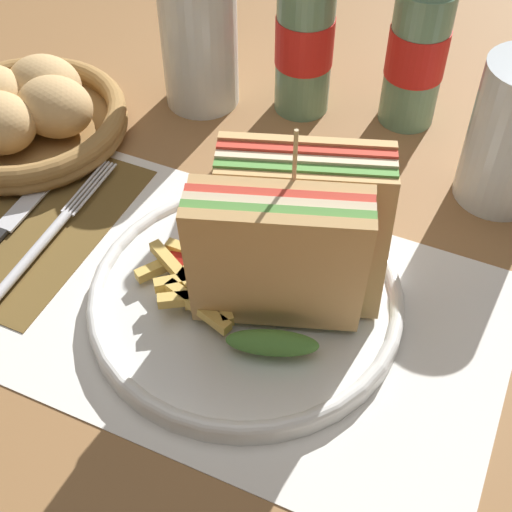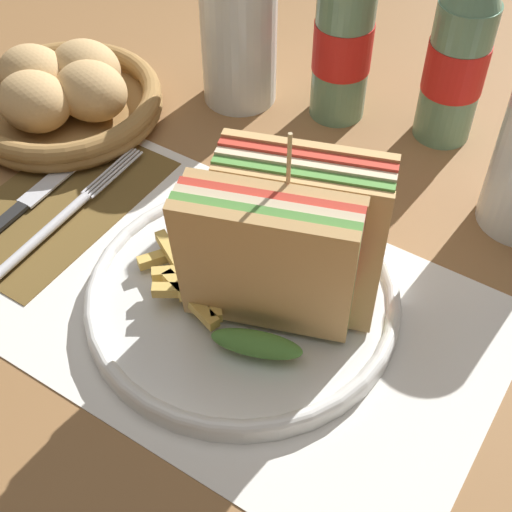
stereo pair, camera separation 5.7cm
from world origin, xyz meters
The scene contains 14 objects.
ground_plane centered at (0.00, 0.00, 0.00)m, with size 4.00×4.00×0.00m, color olive.
placemat centered at (0.01, -0.02, 0.00)m, with size 0.43×0.27×0.00m.
plate_main centered at (0.01, -0.01, 0.01)m, with size 0.26×0.26×0.02m.
club_sandwich centered at (0.04, 0.00, 0.08)m, with size 0.14×0.14×0.17m.
fries_pile centered at (-0.02, -0.02, 0.03)m, with size 0.10×0.09×0.02m.
ketchup_blob centered at (-0.04, 0.00, 0.03)m, with size 0.04×0.04×0.02m.
napkin centered at (-0.20, 0.00, 0.00)m, with size 0.13×0.22×0.00m.
fork centered at (-0.18, -0.02, 0.01)m, with size 0.02×0.20×0.01m.
knife centered at (-0.22, -0.01, 0.01)m, with size 0.02×0.20×0.00m.
coke_bottle_near centered at (-0.05, 0.27, 0.10)m, with size 0.06×0.06×0.23m.
coke_bottle_far centered at (0.06, 0.30, 0.10)m, with size 0.06×0.06×0.23m.
glass_near centered at (0.17, 0.21, 0.06)m, with size 0.08×0.08×0.14m.
glass_far centered at (-0.15, 0.24, 0.06)m, with size 0.08×0.08×0.14m.
bread_basket centered at (-0.29, 0.11, 0.03)m, with size 0.21×0.21×0.07m.
Camera 1 is at (0.17, -0.34, 0.46)m, focal length 50.00 mm.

